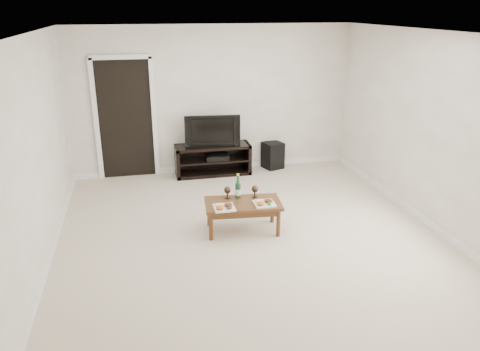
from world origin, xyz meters
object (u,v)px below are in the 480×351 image
(television, at_px, (212,130))
(coffee_table, at_px, (243,216))
(media_console, at_px, (213,160))
(subwoofer, at_px, (273,155))

(television, relative_size, coffee_table, 0.96)
(media_console, distance_m, subwoofer, 1.16)
(media_console, relative_size, coffee_table, 1.33)
(media_console, height_order, coffee_table, media_console)
(television, distance_m, subwoofer, 1.30)
(media_console, relative_size, subwoofer, 2.74)
(television, relative_size, subwoofer, 1.97)
(media_console, bearing_deg, coffee_table, -89.45)
(media_console, xyz_separation_m, coffee_table, (0.02, -2.33, -0.07))
(media_console, height_order, television, television)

